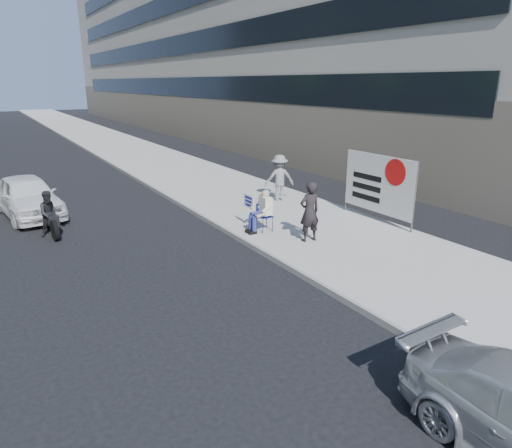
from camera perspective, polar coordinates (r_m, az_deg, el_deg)
ground at (r=9.65m, az=3.23°, el=-11.15°), size 160.00×160.00×0.00m
near_sidewalk at (r=28.74m, az=-12.88°, el=7.85°), size 5.00×120.00×0.15m
near_building at (r=45.00m, az=-1.95°, el=24.22°), size 14.00×70.00×20.00m
seated_protester at (r=14.03m, az=0.66°, el=1.93°), size 0.83×1.12×1.31m
jogger at (r=17.82m, az=2.93°, el=5.79°), size 1.31×1.02×1.78m
pedestrian_woman at (r=13.20m, az=6.71°, el=1.53°), size 0.67×0.47×1.76m
protest_banner at (r=15.54m, az=15.05°, el=4.86°), size 0.08×3.06×2.20m
white_sedan_near at (r=18.10m, az=-26.67°, el=3.13°), size 2.29×4.48×1.46m
motorcycle at (r=15.52m, az=-24.31°, el=0.97°), size 0.74×2.05×1.42m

